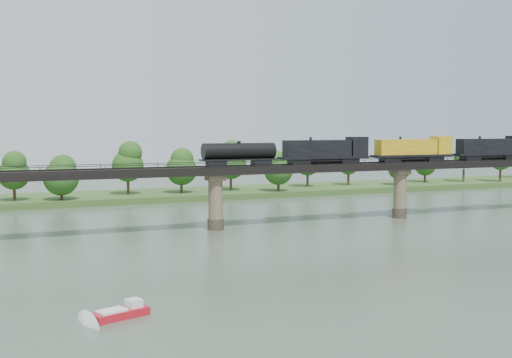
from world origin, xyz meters
name	(u,v)px	position (x,y,z in m)	size (l,w,h in m)	color
ground	(287,261)	(0.00, 0.00, 0.00)	(400.00, 400.00, 0.00)	#3B4B3C
far_bank	(146,196)	(0.00, 85.00, 0.80)	(300.00, 24.00, 1.60)	#305120
bridge	(216,200)	(0.00, 30.00, 5.46)	(236.00, 30.00, 11.50)	#473A2D
bridge_superstructure	(215,165)	(0.00, 30.00, 11.79)	(220.00, 4.90, 0.75)	black
far_treeline	(117,167)	(-8.21, 80.52, 8.83)	(289.06, 17.54, 13.60)	#382619
freight_train	(385,150)	(36.14, 30.00, 13.98)	(75.55, 2.94, 5.20)	black
motorboat	(121,312)	(-26.42, -17.55, 0.54)	(6.00, 3.79, 1.58)	red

